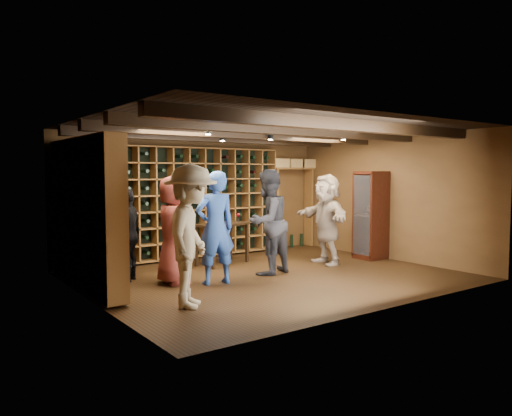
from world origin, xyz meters
TOP-DOWN VIEW (x-y plane):
  - ground at (0.00, 0.00)m, footprint 6.00×6.00m
  - room_shell at (0.00, 0.05)m, footprint 6.00×6.00m
  - wine_rack_back at (-0.52, 2.33)m, footprint 4.65×0.30m
  - wine_rack_left at (-2.83, 0.82)m, footprint 0.30×2.65m
  - crate_shelf at (2.41, 2.32)m, footprint 1.20×0.32m
  - display_cabinet at (2.71, 0.20)m, footprint 0.55×0.50m
  - man_blue_shirt at (-1.06, 0.04)m, footprint 0.70×0.51m
  - man_grey_suit at (0.06, 0.17)m, footprint 1.03×0.89m
  - guest_red_floral at (-1.59, 0.42)m, footprint 0.66×0.90m
  - guest_woman_black at (-2.08, 1.06)m, footprint 0.86×0.90m
  - guest_khaki at (-2.02, -0.95)m, footprint 1.29×1.37m
  - guest_beige at (1.59, 0.31)m, footprint 0.83×1.67m
  - tasting_table at (-0.08, 1.42)m, footprint 1.15×0.79m

SIDE VIEW (x-z plane):
  - ground at x=0.00m, z-range 0.00..0.00m
  - tasting_table at x=-0.08m, z-range 0.17..1.24m
  - guest_woman_black at x=-2.08m, z-range 0.00..1.50m
  - guest_red_floral at x=-1.59m, z-range 0.00..1.70m
  - display_cabinet at x=2.71m, z-range -0.02..1.73m
  - guest_beige at x=1.59m, z-range 0.00..1.72m
  - man_blue_shirt at x=-1.06m, z-range 0.00..1.78m
  - man_grey_suit at x=0.06m, z-range 0.00..1.81m
  - guest_khaki at x=-2.02m, z-range 0.00..1.86m
  - wine_rack_back at x=-0.52m, z-range 0.05..2.25m
  - wine_rack_left at x=-2.83m, z-range 0.05..2.25m
  - crate_shelf at x=2.41m, z-range 0.54..2.60m
  - room_shell at x=0.00m, z-range -0.58..5.42m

